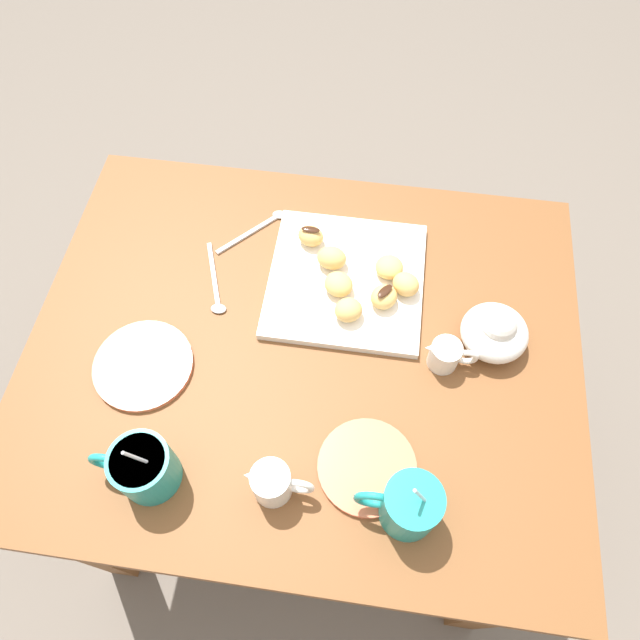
{
  "coord_description": "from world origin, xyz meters",
  "views": [
    {
      "loc": [
        -0.09,
        0.45,
        1.61
      ],
      "look_at": [
        -0.02,
        -0.04,
        0.72
      ],
      "focal_mm": 32.37,
      "sensor_mm": 36.0,
      "label": 1
    }
  ],
  "objects_px": {
    "ice_cream_bowl": "(495,331)",
    "beignet_6": "(406,284)",
    "saucer_coral_right": "(143,365)",
    "beignet_0": "(389,267)",
    "cream_pitcher_white": "(273,483)",
    "coffee_mug_teal_left": "(409,505)",
    "beignet_2": "(339,284)",
    "beignet_1": "(384,297)",
    "beignet_4": "(348,310)",
    "pastry_plate_square": "(346,280)",
    "coffee_mug_teal_right": "(143,467)",
    "chocolate_sauce_pitcher": "(446,354)",
    "beignet_5": "(311,236)",
    "dining_table": "(305,375)",
    "saucer_coral_left": "(367,467)",
    "beignet_3": "(332,258)"
  },
  "relations": [
    {
      "from": "ice_cream_bowl",
      "to": "beignet_6",
      "type": "relative_size",
      "value": 2.34
    },
    {
      "from": "saucer_coral_right",
      "to": "beignet_0",
      "type": "xyz_separation_m",
      "value": [
        -0.4,
        -0.24,
        0.03
      ]
    },
    {
      "from": "cream_pitcher_white",
      "to": "coffee_mug_teal_left",
      "type": "bearing_deg",
      "value": 178.01
    },
    {
      "from": "beignet_2",
      "to": "beignet_1",
      "type": "bearing_deg",
      "value": 169.58
    },
    {
      "from": "beignet_4",
      "to": "beignet_6",
      "type": "xyz_separation_m",
      "value": [
        -0.1,
        -0.07,
        0.0
      ]
    },
    {
      "from": "beignet_2",
      "to": "beignet_4",
      "type": "relative_size",
      "value": 1.08
    },
    {
      "from": "pastry_plate_square",
      "to": "coffee_mug_teal_right",
      "type": "relative_size",
      "value": 2.01
    },
    {
      "from": "ice_cream_bowl",
      "to": "chocolate_sauce_pitcher",
      "type": "height_order",
      "value": "ice_cream_bowl"
    },
    {
      "from": "ice_cream_bowl",
      "to": "beignet_2",
      "type": "height_order",
      "value": "ice_cream_bowl"
    },
    {
      "from": "beignet_4",
      "to": "beignet_0",
      "type": "bearing_deg",
      "value": -121.83
    },
    {
      "from": "beignet_0",
      "to": "beignet_5",
      "type": "bearing_deg",
      "value": -17.82
    },
    {
      "from": "dining_table",
      "to": "cream_pitcher_white",
      "type": "height_order",
      "value": "cream_pitcher_white"
    },
    {
      "from": "pastry_plate_square",
      "to": "saucer_coral_left",
      "type": "relative_size",
      "value": 1.81
    },
    {
      "from": "saucer_coral_right",
      "to": "beignet_3",
      "type": "bearing_deg",
      "value": -140.06
    },
    {
      "from": "cream_pitcher_white",
      "to": "ice_cream_bowl",
      "type": "bearing_deg",
      "value": -137.18
    },
    {
      "from": "coffee_mug_teal_left",
      "to": "beignet_4",
      "type": "height_order",
      "value": "coffee_mug_teal_left"
    },
    {
      "from": "coffee_mug_teal_right",
      "to": "beignet_0",
      "type": "height_order",
      "value": "coffee_mug_teal_right"
    },
    {
      "from": "saucer_coral_left",
      "to": "beignet_4",
      "type": "distance_m",
      "value": 0.27
    },
    {
      "from": "cream_pitcher_white",
      "to": "beignet_2",
      "type": "distance_m",
      "value": 0.37
    },
    {
      "from": "coffee_mug_teal_right",
      "to": "beignet_1",
      "type": "relative_size",
      "value": 2.83
    },
    {
      "from": "pastry_plate_square",
      "to": "coffee_mug_teal_right",
      "type": "distance_m",
      "value": 0.48
    },
    {
      "from": "chocolate_sauce_pitcher",
      "to": "coffee_mug_teal_left",
      "type": "bearing_deg",
      "value": 79.65
    },
    {
      "from": "saucer_coral_left",
      "to": "dining_table",
      "type": "bearing_deg",
      "value": -56.7
    },
    {
      "from": "beignet_1",
      "to": "beignet_4",
      "type": "distance_m",
      "value": 0.07
    },
    {
      "from": "cream_pitcher_white",
      "to": "beignet_3",
      "type": "height_order",
      "value": "cream_pitcher_white"
    },
    {
      "from": "chocolate_sauce_pitcher",
      "to": "saucer_coral_right",
      "type": "relative_size",
      "value": 0.54
    },
    {
      "from": "dining_table",
      "to": "saucer_coral_left",
      "type": "xyz_separation_m",
      "value": [
        -0.13,
        0.2,
        0.14
      ]
    },
    {
      "from": "pastry_plate_square",
      "to": "beignet_3",
      "type": "relative_size",
      "value": 5.18
    },
    {
      "from": "beignet_0",
      "to": "beignet_2",
      "type": "xyz_separation_m",
      "value": [
        0.09,
        0.05,
        0.0
      ]
    },
    {
      "from": "pastry_plate_square",
      "to": "ice_cream_bowl",
      "type": "xyz_separation_m",
      "value": [
        -0.27,
        0.09,
        0.03
      ]
    },
    {
      "from": "pastry_plate_square",
      "to": "ice_cream_bowl",
      "type": "bearing_deg",
      "value": 161.75
    },
    {
      "from": "pastry_plate_square",
      "to": "cream_pitcher_white",
      "type": "height_order",
      "value": "cream_pitcher_white"
    },
    {
      "from": "beignet_1",
      "to": "beignet_6",
      "type": "distance_m",
      "value": 0.05
    },
    {
      "from": "pastry_plate_square",
      "to": "saucer_coral_right",
      "type": "height_order",
      "value": "pastry_plate_square"
    },
    {
      "from": "dining_table",
      "to": "chocolate_sauce_pitcher",
      "type": "relative_size",
      "value": 10.51
    },
    {
      "from": "ice_cream_bowl",
      "to": "beignet_1",
      "type": "bearing_deg",
      "value": -12.89
    },
    {
      "from": "coffee_mug_teal_right",
      "to": "beignet_2",
      "type": "xyz_separation_m",
      "value": [
        -0.25,
        -0.37,
        -0.02
      ]
    },
    {
      "from": "beignet_5",
      "to": "pastry_plate_square",
      "type": "bearing_deg",
      "value": 136.84
    },
    {
      "from": "beignet_4",
      "to": "pastry_plate_square",
      "type": "bearing_deg",
      "value": -81.0
    },
    {
      "from": "ice_cream_bowl",
      "to": "coffee_mug_teal_left",
      "type": "bearing_deg",
      "value": 67.61
    },
    {
      "from": "beignet_4",
      "to": "beignet_5",
      "type": "distance_m",
      "value": 0.18
    },
    {
      "from": "pastry_plate_square",
      "to": "beignet_0",
      "type": "height_order",
      "value": "beignet_0"
    },
    {
      "from": "saucer_coral_right",
      "to": "beignet_3",
      "type": "relative_size",
      "value": 3.12
    },
    {
      "from": "cream_pitcher_white",
      "to": "beignet_0",
      "type": "distance_m",
      "value": 0.44
    },
    {
      "from": "saucer_coral_left",
      "to": "beignet_1",
      "type": "bearing_deg",
      "value": -89.67
    },
    {
      "from": "ice_cream_bowl",
      "to": "beignet_2",
      "type": "relative_size",
      "value": 2.18
    },
    {
      "from": "cream_pitcher_white",
      "to": "beignet_2",
      "type": "xyz_separation_m",
      "value": [
        -0.05,
        -0.37,
        -0.01
      ]
    },
    {
      "from": "pastry_plate_square",
      "to": "coffee_mug_teal_right",
      "type": "bearing_deg",
      "value": 57.17
    },
    {
      "from": "chocolate_sauce_pitcher",
      "to": "beignet_2",
      "type": "xyz_separation_m",
      "value": [
        0.2,
        -0.11,
        0.0
      ]
    },
    {
      "from": "cream_pitcher_white",
      "to": "beignet_4",
      "type": "relative_size",
      "value": 2.13
    }
  ]
}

